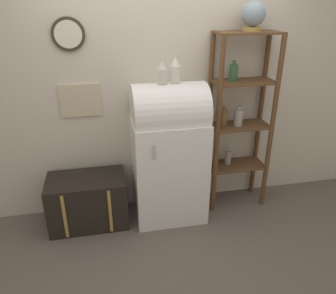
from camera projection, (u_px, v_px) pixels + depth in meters
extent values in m
plane|color=#60564C|center=(174.00, 228.00, 3.35)|extent=(12.00, 12.00, 0.00)
cube|color=beige|center=(163.00, 84.00, 3.31)|extent=(7.00, 0.05, 2.70)
cylinder|color=#382D1E|center=(68.00, 34.00, 2.91)|extent=(0.29, 0.03, 0.29)
cylinder|color=beige|center=(68.00, 34.00, 2.89)|extent=(0.24, 0.01, 0.24)
cube|color=#C6B793|center=(81.00, 100.00, 3.17)|extent=(0.39, 0.02, 0.32)
cube|color=white|center=(169.00, 169.00, 3.37)|extent=(0.72, 0.56, 1.08)
cylinder|color=white|center=(169.00, 111.00, 3.11)|extent=(0.70, 0.53, 0.53)
cylinder|color=#B7B7BC|center=(154.00, 152.00, 2.92)|extent=(0.02, 0.02, 0.14)
cube|color=black|center=(88.00, 201.00, 3.34)|extent=(0.77, 0.46, 0.52)
cube|color=#AD8942|center=(65.00, 217.00, 3.09)|extent=(0.03, 0.01, 0.47)
cube|color=#AD8942|center=(110.00, 212.00, 3.17)|extent=(0.03, 0.01, 0.47)
cylinder|color=brown|center=(217.00, 132.00, 3.26)|extent=(0.05, 0.05, 1.86)
cylinder|color=brown|center=(272.00, 128.00, 3.37)|extent=(0.05, 0.05, 1.86)
cylinder|color=brown|center=(209.00, 122.00, 3.51)|extent=(0.05, 0.05, 1.86)
cylinder|color=brown|center=(260.00, 119.00, 3.62)|extent=(0.05, 0.05, 1.86)
cube|color=brown|center=(236.00, 165.00, 3.63)|extent=(0.62, 0.31, 0.02)
cube|color=brown|center=(239.00, 126.00, 3.44)|extent=(0.62, 0.31, 0.02)
cube|color=brown|center=(244.00, 82.00, 3.25)|extent=(0.62, 0.31, 0.02)
cube|color=brown|center=(248.00, 33.00, 3.06)|extent=(0.62, 0.31, 0.02)
cylinder|color=#9E998E|center=(228.00, 158.00, 3.62)|extent=(0.07, 0.07, 0.14)
cylinder|color=#9E998E|center=(229.00, 151.00, 3.59)|extent=(0.03, 0.03, 0.03)
cylinder|color=#9E998E|center=(238.00, 118.00, 3.39)|extent=(0.10, 0.10, 0.17)
cylinder|color=#9E998E|center=(239.00, 108.00, 3.35)|extent=(0.04, 0.04, 0.04)
cylinder|color=#335B3D|center=(233.00, 73.00, 3.21)|extent=(0.09, 0.09, 0.16)
cylinder|color=#335B3D|center=(234.00, 62.00, 3.17)|extent=(0.04, 0.04, 0.04)
cylinder|color=brown|center=(223.00, 118.00, 3.37)|extent=(0.08, 0.08, 0.17)
cylinder|color=brown|center=(224.00, 108.00, 3.33)|extent=(0.03, 0.03, 0.04)
cylinder|color=#AD8942|center=(252.00, 29.00, 3.05)|extent=(0.17, 0.17, 0.04)
sphere|color=#7F939E|center=(253.00, 14.00, 3.00)|extent=(0.22, 0.22, 0.22)
cylinder|color=beige|center=(162.00, 76.00, 2.95)|extent=(0.09, 0.09, 0.13)
cone|color=beige|center=(162.00, 65.00, 2.91)|extent=(0.08, 0.08, 0.07)
cylinder|color=silver|center=(175.00, 74.00, 2.99)|extent=(0.09, 0.09, 0.15)
cone|color=silver|center=(175.00, 61.00, 2.94)|extent=(0.08, 0.08, 0.08)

